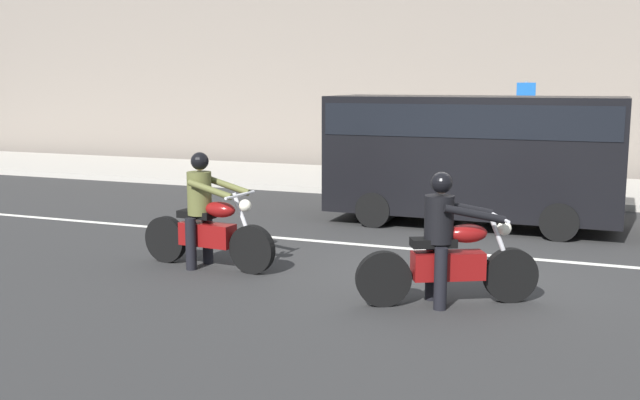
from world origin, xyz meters
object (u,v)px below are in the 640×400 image
Objects in this scene: motorcycle_with_rider_olive at (206,221)px; parked_van_black at (473,151)px; motorcycle_with_rider_black_leather at (447,251)px; pedestrian_bystander at (606,150)px; street_sign_post at (525,122)px.

motorcycle_with_rider_olive is 5.43m from parked_van_black.
motorcycle_with_rider_olive is 1.07× the size of motorcycle_with_rider_black_leather.
motorcycle_with_rider_olive is at bearing 171.96° from motorcycle_with_rider_black_leather.
motorcycle_with_rider_black_leather is 0.39× the size of parked_van_black.
pedestrian_bystander reaches higher than motorcycle_with_rider_olive.
motorcycle_with_rider_black_leather is at bearing -88.39° from street_sign_post.
street_sign_post is at bearing 71.31° from motorcycle_with_rider_olive.
pedestrian_bystander is (5.08, 8.58, 0.44)m from motorcycle_with_rider_olive.
pedestrian_bystander reaches higher than motorcycle_with_rider_black_leather.
parked_van_black is 4.99m from street_sign_post.
pedestrian_bystander is at bearing 61.46° from parked_van_black.
street_sign_post is at bearing 152.97° from pedestrian_bystander.
motorcycle_with_rider_black_leather is 10.07m from street_sign_post.
pedestrian_bystander is at bearing 80.15° from motorcycle_with_rider_black_leather.
motorcycle_with_rider_olive is at bearing -108.69° from street_sign_post.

